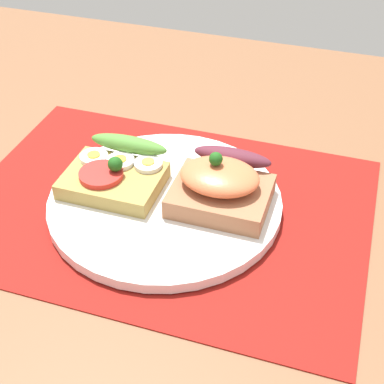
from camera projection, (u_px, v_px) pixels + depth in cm
name	position (u px, v px, depth cm)	size (l,w,h in cm)	color
ground_plane	(166.00, 219.00, 61.83)	(120.00, 90.00, 3.20)	brown
placemat	(165.00, 207.00, 60.73)	(42.65, 30.90, 0.30)	maroon
plate	(165.00, 202.00, 60.28)	(24.62, 24.62, 1.15)	white
sandwich_egg_tomato	(116.00, 171.00, 61.23)	(10.20, 9.31, 3.96)	#A88C47
sandwich_salmon	(222.00, 184.00, 58.23)	(9.94, 9.46, 5.85)	#A26847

